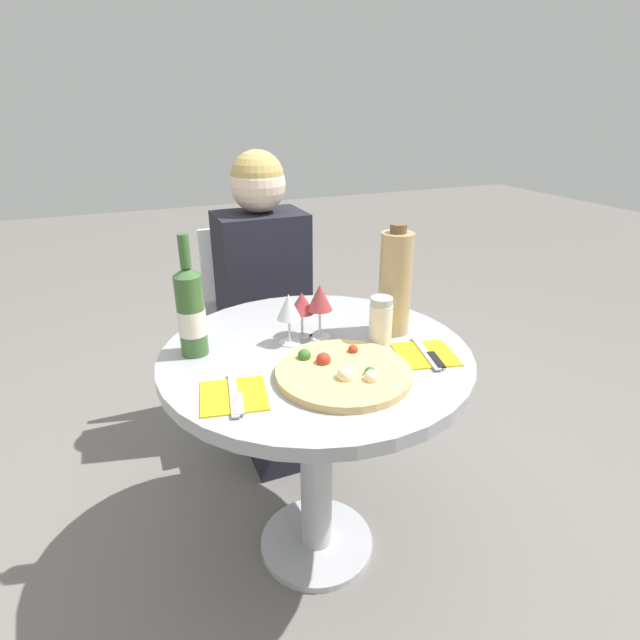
# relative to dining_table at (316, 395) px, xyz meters

# --- Properties ---
(ground_plane) EXTENTS (12.00, 12.00, 0.00)m
(ground_plane) POSITION_rel_dining_table_xyz_m (0.00, 0.00, -0.57)
(ground_plane) COLOR slate
(ground_plane) RESTS_ON ground
(dining_table) EXTENTS (0.84, 0.84, 0.72)m
(dining_table) POSITION_rel_dining_table_xyz_m (0.00, 0.00, 0.00)
(dining_table) COLOR #B2B2B7
(dining_table) RESTS_ON ground_plane
(chair_behind_diner) EXTENTS (0.41, 0.41, 0.86)m
(chair_behind_diner) POSITION_rel_dining_table_xyz_m (0.06, 0.77, -0.16)
(chair_behind_diner) COLOR silver
(chair_behind_diner) RESTS_ON ground_plane
(seated_diner) EXTENTS (0.34, 0.48, 1.18)m
(seated_diner) POSITION_rel_dining_table_xyz_m (0.06, 0.63, -0.03)
(seated_diner) COLOR black
(seated_diner) RESTS_ON ground_plane
(pizza_large) EXTENTS (0.33, 0.33, 0.05)m
(pizza_large) POSITION_rel_dining_table_xyz_m (0.01, -0.16, 0.15)
(pizza_large) COLOR #DBB26B
(pizza_large) RESTS_ON dining_table
(wine_bottle) EXTENTS (0.07, 0.07, 0.32)m
(wine_bottle) POSITION_rel_dining_table_xyz_m (-0.30, 0.11, 0.26)
(wine_bottle) COLOR #38602D
(wine_bottle) RESTS_ON dining_table
(tall_carafe) EXTENTS (0.09, 0.09, 0.32)m
(tall_carafe) POSITION_rel_dining_table_xyz_m (0.25, 0.03, 0.29)
(tall_carafe) COLOR tan
(tall_carafe) RESTS_ON dining_table
(sugar_shaker) EXTENTS (0.06, 0.06, 0.14)m
(sugar_shaker) POSITION_rel_dining_table_xyz_m (0.18, -0.03, 0.21)
(sugar_shaker) COLOR silver
(sugar_shaker) RESTS_ON dining_table
(wine_glass_front_left) EXTENTS (0.07, 0.07, 0.15)m
(wine_glass_front_left) POSITION_rel_dining_table_xyz_m (-0.05, 0.07, 0.25)
(wine_glass_front_left) COLOR silver
(wine_glass_front_left) RESTS_ON dining_table
(wine_glass_front_right) EXTENTS (0.07, 0.07, 0.16)m
(wine_glass_front_right) POSITION_rel_dining_table_xyz_m (0.04, 0.07, 0.26)
(wine_glass_front_right) COLOR silver
(wine_glass_front_right) RESTS_ON dining_table
(wine_glass_center) EXTENTS (0.07, 0.07, 0.13)m
(wine_glass_center) POSITION_rel_dining_table_xyz_m (-0.00, 0.10, 0.24)
(wine_glass_center) COLOR silver
(wine_glass_center) RESTS_ON dining_table
(place_setting_left) EXTENTS (0.18, 0.19, 0.01)m
(place_setting_left) POSITION_rel_dining_table_xyz_m (-0.26, -0.14, 0.15)
(place_setting_left) COLOR gold
(place_setting_left) RESTS_ON dining_table
(place_setting_right) EXTENTS (0.18, 0.19, 0.01)m
(place_setting_right) POSITION_rel_dining_table_xyz_m (0.26, -0.14, 0.15)
(place_setting_right) COLOR gold
(place_setting_right) RESTS_ON dining_table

